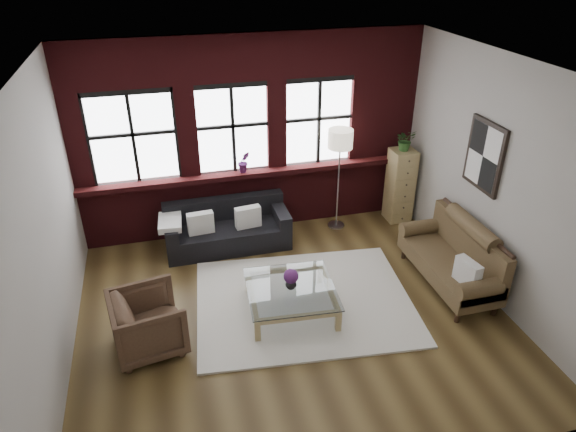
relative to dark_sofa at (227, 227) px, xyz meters
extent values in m
plane|color=#453319|center=(0.55, -1.90, -0.35)|extent=(5.50, 5.50, 0.00)
plane|color=white|center=(0.55, -1.90, 2.85)|extent=(5.50, 5.50, 0.00)
plane|color=#A39E98|center=(0.55, 0.60, 1.25)|extent=(5.50, 0.00, 5.50)
plane|color=#A39E98|center=(0.55, -4.40, 1.25)|extent=(5.50, 0.00, 5.50)
plane|color=#A39E98|center=(-2.20, -1.90, 1.25)|extent=(0.00, 5.00, 5.00)
plane|color=#A39E98|center=(3.30, -1.90, 1.25)|extent=(0.00, 5.00, 5.00)
cube|color=#461013|center=(0.55, 0.45, 0.69)|extent=(5.50, 0.30, 0.08)
cube|color=beige|center=(0.77, -1.71, -0.34)|extent=(3.12, 2.57, 0.03)
cube|color=silver|center=(-0.42, -0.10, 0.19)|extent=(0.41, 0.17, 0.34)
cube|color=silver|center=(0.32, -0.10, 0.19)|extent=(0.41, 0.19, 0.34)
cube|color=silver|center=(2.77, -2.38, 0.24)|extent=(0.20, 0.40, 0.34)
imported|color=#463123|center=(-1.27, -2.05, 0.02)|extent=(0.95, 0.93, 0.75)
imported|color=#B2B2B2|center=(0.55, -1.83, 0.10)|extent=(0.16, 0.16, 0.15)
sphere|color=#5D2368|center=(0.55, -1.83, 0.21)|extent=(0.20, 0.20, 0.20)
cube|color=tan|center=(3.03, 0.14, 0.29)|extent=(0.40, 0.40, 1.29)
imported|color=#2D5923|center=(3.03, 0.14, 1.12)|extent=(0.33, 0.29, 0.36)
imported|color=#5D2368|center=(0.39, 0.42, 0.90)|extent=(0.21, 0.18, 0.35)
camera|label=1|loc=(-0.87, -7.05, 4.08)|focal=32.00mm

